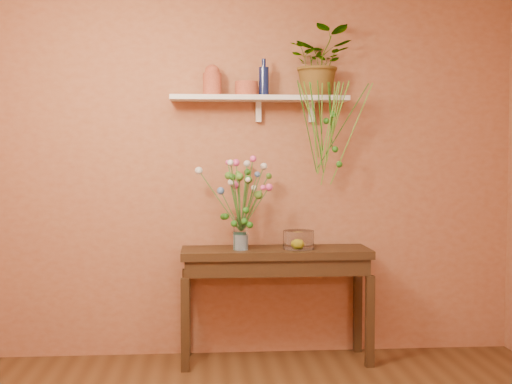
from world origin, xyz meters
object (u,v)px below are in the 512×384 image
object	(u,v)px
bouquet	(241,187)
sideboard	(276,265)
spider_plant	(320,62)
glass_bowl	(299,241)
terracotta_jug	(212,81)
blue_bottle	(264,81)
glass_vase	(241,236)

from	to	relation	value
bouquet	sideboard	bearing A→B (deg)	13.86
spider_plant	sideboard	bearing A→B (deg)	-159.08
glass_bowl	terracotta_jug	bearing A→B (deg)	166.30
sideboard	terracotta_jug	world-z (taller)	terracotta_jug
sideboard	terracotta_jug	bearing A→B (deg)	166.68
terracotta_jug	blue_bottle	world-z (taller)	blue_bottle
terracotta_jug	bouquet	world-z (taller)	terracotta_jug
blue_bottle	glass_vase	size ratio (longest dim) A/B	1.17
terracotta_jug	blue_bottle	distance (m)	0.38
terracotta_jug	glass_bowl	bearing A→B (deg)	-13.70
terracotta_jug	sideboard	bearing A→B (deg)	-13.32
terracotta_jug	bouquet	xyz separation A→B (m)	(0.20, -0.17, -0.77)
terracotta_jug	blue_bottle	bearing A→B (deg)	-3.09
bouquet	glass_bowl	distance (m)	0.57
glass_vase	glass_bowl	bearing A→B (deg)	0.20
bouquet	glass_bowl	size ratio (longest dim) A/B	2.55
spider_plant	bouquet	xyz separation A→B (m)	(-0.59, -0.19, -0.91)
terracotta_jug	spider_plant	bearing A→B (deg)	1.58
glass_vase	bouquet	bearing A→B (deg)	-78.92
spider_plant	bouquet	size ratio (longest dim) A/B	0.89
spider_plant	glass_bowl	size ratio (longest dim) A/B	2.26
spider_plant	glass_vase	distance (m)	1.41
glass_vase	bouquet	distance (m)	0.35
spider_plant	blue_bottle	bearing A→B (deg)	-174.25
glass_bowl	spider_plant	bearing A→B (deg)	44.04
blue_bottle	bouquet	world-z (taller)	blue_bottle
sideboard	glass_vase	xyz separation A→B (m)	(-0.26, -0.04, 0.22)
sideboard	bouquet	size ratio (longest dim) A/B	2.40
glass_vase	bouquet	size ratio (longest dim) A/B	0.40
glass_vase	spider_plant	bearing A→B (deg)	16.24
spider_plant	glass_vase	bearing A→B (deg)	-163.76
sideboard	bouquet	world-z (taller)	bouquet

